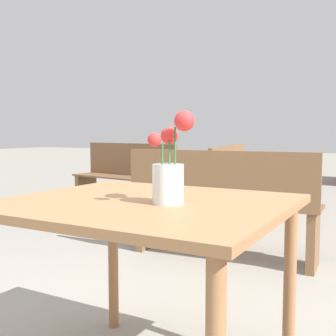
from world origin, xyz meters
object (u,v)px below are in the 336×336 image
at_px(flower_vase, 169,173).
at_px(bicycle, 201,180).
at_px(bench_middle, 221,202).
at_px(table_front, 146,225).
at_px(bench_far, 126,176).
at_px(bench_near, 221,183).

bearing_deg(flower_vase, bicycle, 112.13).
bearing_deg(bicycle, flower_vase, -67.87).
xyz_separation_m(bench_middle, bicycle, (-1.24, 2.45, -0.14)).
height_order(table_front, bench_far, bench_far).
bearing_deg(table_front, bicycle, 110.93).
distance_m(bench_near, bench_middle, 1.14).
bearing_deg(bench_near, flower_vase, -72.67).
distance_m(table_front, bench_near, 2.87).
height_order(flower_vase, bench_middle, flower_vase).
height_order(flower_vase, bicycle, flower_vase).
distance_m(bench_near, bench_far, 1.35).
height_order(bench_far, bicycle, bench_far).
bearing_deg(bench_middle, bench_far, 143.15).
bearing_deg(flower_vase, bench_middle, 105.01).
xyz_separation_m(table_front, flower_vase, (0.11, -0.03, 0.20)).
bearing_deg(bench_middle, flower_vase, -74.99).
distance_m(table_front, bench_far, 3.66).
distance_m(bench_far, bicycle, 1.26).
relative_size(bench_far, bicycle, 0.98).
relative_size(table_front, flower_vase, 3.17).
xyz_separation_m(flower_vase, bench_middle, (-0.46, 1.72, -0.39)).
relative_size(bench_near, bench_middle, 1.12).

